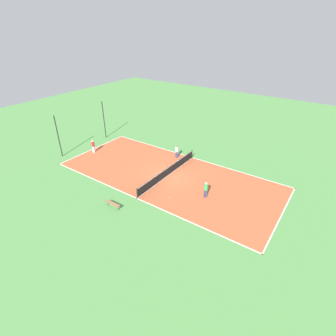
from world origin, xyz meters
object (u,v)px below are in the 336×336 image
object	(u,v)px
tennis_ball_near_net	(111,149)
tennis_net	(168,171)
bench	(113,204)
player_coach_red	(93,146)
fence_post_back_left	(58,137)
player_near_white	(177,151)
player_far_green	(206,189)
tennis_ball_right_alley	(98,158)
tennis_ball_midcourt	(170,197)
fence_post_back_right	(104,120)

from	to	relation	value
tennis_ball_near_net	tennis_net	bearing A→B (deg)	-96.43
bench	player_coach_red	world-z (taller)	player_coach_red
player_coach_red	fence_post_back_left	size ratio (longest dim) A/B	0.31
player_near_white	player_far_green	size ratio (longest dim) A/B	0.98
tennis_net	tennis_ball_near_net	xyz separation A→B (m)	(1.08, 9.59, -0.48)
tennis_ball_near_net	tennis_ball_right_alley	size ratio (longest dim) A/B	1.00
tennis_ball_right_alley	tennis_ball_midcourt	size ratio (longest dim) A/B	1.00
tennis_ball_near_net	tennis_ball_right_alley	distance (m)	2.68
tennis_ball_right_alley	fence_post_back_right	world-z (taller)	fence_post_back_right
tennis_ball_right_alley	player_near_white	bearing A→B (deg)	-53.70
bench	player_far_green	distance (m)	8.43
tennis_ball_right_alley	fence_post_back_left	size ratio (longest dim) A/B	0.01
tennis_ball_near_net	tennis_ball_midcourt	xyz separation A→B (m)	(-4.31, -12.04, 0.00)
tennis_net	fence_post_back_right	world-z (taller)	fence_post_back_right
fence_post_back_left	player_coach_red	bearing A→B (deg)	-38.36
tennis_net	fence_post_back_left	distance (m)	13.73
bench	player_coach_red	distance (m)	11.95
player_near_white	fence_post_back_right	distance (m)	11.69
tennis_ball_midcourt	tennis_net	bearing A→B (deg)	37.24
tennis_net	player_far_green	distance (m)	5.23
player_near_white	tennis_ball_right_alley	bearing A→B (deg)	-2.42
fence_post_back_right	player_near_white	bearing A→B (deg)	-87.87
player_near_white	player_far_green	world-z (taller)	player_far_green
bench	player_near_white	size ratio (longest dim) A/B	1.00
player_near_white	tennis_ball_near_net	xyz separation A→B (m)	(-2.91, 8.05, -0.86)
fence_post_back_left	player_far_green	bearing A→B (deg)	-82.70
player_near_white	tennis_ball_near_net	distance (m)	8.60
tennis_net	player_near_white	bearing A→B (deg)	21.06
player_far_green	tennis_ball_near_net	size ratio (longest dim) A/B	23.61
tennis_ball_midcourt	fence_post_back_left	distance (m)	15.76
player_far_green	player_near_white	bearing A→B (deg)	2.06
bench	fence_post_back_right	xyz separation A→B (m)	(10.80, 12.27, 2.14)
tennis_net	tennis_ball_right_alley	world-z (taller)	tennis_net
player_far_green	player_coach_red	bearing A→B (deg)	38.27
player_near_white	fence_post_back_right	size ratio (longest dim) A/B	0.31
tennis_ball_midcourt	player_near_white	bearing A→B (deg)	28.94
player_far_green	fence_post_back_right	size ratio (longest dim) A/B	0.32
bench	tennis_ball_right_alley	xyz separation A→B (m)	(5.68, 8.26, -0.33)
tennis_net	tennis_ball_right_alley	distance (m)	9.24
player_coach_red	fence_post_back_right	distance (m)	5.06
tennis_ball_midcourt	fence_post_back_right	bearing A→B (deg)	66.41
player_near_white	tennis_ball_near_net	size ratio (longest dim) A/B	23.18
player_far_green	tennis_ball_near_net	world-z (taller)	player_far_green
tennis_net	player_near_white	distance (m)	4.29
tennis_net	player_near_white	size ratio (longest dim) A/B	6.33
player_far_green	fence_post_back_right	distance (m)	18.86
tennis_net	fence_post_back_left	size ratio (longest dim) A/B	1.98
bench	player_near_white	xyz separation A→B (m)	(11.23, 0.70, 0.53)
bench	fence_post_back_right	distance (m)	16.48
fence_post_back_left	fence_post_back_right	bearing A→B (deg)	0.00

